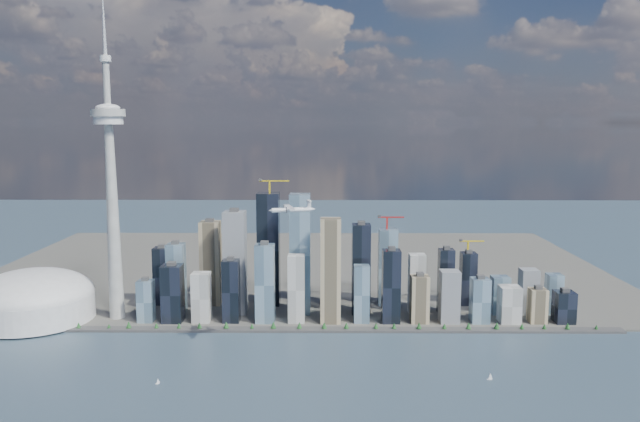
{
  "coord_description": "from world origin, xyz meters",
  "views": [
    {
      "loc": [
        60.41,
        -734.39,
        338.36
      ],
      "look_at": [
        52.93,
        260.0,
        197.59
      ],
      "focal_mm": 35.0,
      "sensor_mm": 36.0,
      "label": 1
    }
  ],
  "objects_px": {
    "needle_tower": "(111,184)",
    "sailboat_east": "(490,377)",
    "sailboat_west": "(158,382)",
    "dome_stadium": "(33,299)",
    "airplane": "(292,209)"
  },
  "relations": [
    {
      "from": "dome_stadium",
      "to": "airplane",
      "type": "height_order",
      "value": "airplane"
    },
    {
      "from": "dome_stadium",
      "to": "sailboat_west",
      "type": "relative_size",
      "value": 23.84
    },
    {
      "from": "airplane",
      "to": "dome_stadium",
      "type": "bearing_deg",
      "value": 146.84
    },
    {
      "from": "sailboat_west",
      "to": "sailboat_east",
      "type": "bearing_deg",
      "value": -15.34
    },
    {
      "from": "sailboat_west",
      "to": "dome_stadium",
      "type": "bearing_deg",
      "value": 119.76
    },
    {
      "from": "needle_tower",
      "to": "sailboat_west",
      "type": "height_order",
      "value": "needle_tower"
    },
    {
      "from": "dome_stadium",
      "to": "sailboat_west",
      "type": "height_order",
      "value": "dome_stadium"
    },
    {
      "from": "sailboat_west",
      "to": "sailboat_east",
      "type": "xyz_separation_m",
      "value": [
        438.34,
        16.36,
        0.61
      ]
    },
    {
      "from": "airplane",
      "to": "sailboat_east",
      "type": "relative_size",
      "value": 6.35
    },
    {
      "from": "sailboat_east",
      "to": "sailboat_west",
      "type": "bearing_deg",
      "value": -174.39
    },
    {
      "from": "needle_tower",
      "to": "sailboat_east",
      "type": "distance_m",
      "value": 675.16
    },
    {
      "from": "airplane",
      "to": "sailboat_east",
      "type": "height_order",
      "value": "airplane"
    },
    {
      "from": "sailboat_west",
      "to": "sailboat_east",
      "type": "relative_size",
      "value": 0.81
    },
    {
      "from": "needle_tower",
      "to": "dome_stadium",
      "type": "height_order",
      "value": "needle_tower"
    },
    {
      "from": "dome_stadium",
      "to": "airplane",
      "type": "distance_m",
      "value": 517.94
    }
  ]
}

